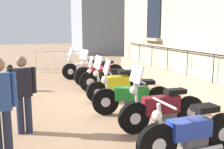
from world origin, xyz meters
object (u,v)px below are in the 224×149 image
at_px(motorcycle_red, 99,72).
at_px(motorcycle_maroon, 162,109).
at_px(motorcycle_yellow, 117,86).
at_px(pedestrian_walking, 23,91).
at_px(motorcycle_black, 109,79).
at_px(motorcycle_green, 132,96).
at_px(bollard, 10,77).
at_px(motorcycle_blue, 191,134).
at_px(pedestrian_standing, 0,103).
at_px(motorcycle_white, 87,68).
at_px(crowd_barrier, 60,61).

xyz_separation_m(motorcycle_red, motorcycle_maroon, (0.02, 4.86, -0.01)).
bearing_deg(motorcycle_yellow, pedestrian_walking, 33.10).
bearing_deg(motorcycle_black, motorcycle_yellow, 83.65).
bearing_deg(motorcycle_green, motorcycle_red, -93.21).
relative_size(motorcycle_yellow, bollard, 2.13).
height_order(motorcycle_blue, pedestrian_standing, pedestrian_standing).
distance_m(motorcycle_white, pedestrian_standing, 7.08).
bearing_deg(motorcycle_yellow, bollard, -38.54).
height_order(motorcycle_red, motorcycle_black, motorcycle_red).
height_order(crowd_barrier, pedestrian_standing, pedestrian_standing).
bearing_deg(bollard, motorcycle_yellow, 141.46).
bearing_deg(motorcycle_white, bollard, 23.18).
height_order(motorcycle_yellow, crowd_barrier, motorcycle_yellow).
distance_m(motorcycle_black, motorcycle_green, 2.43).
height_order(motorcycle_red, motorcycle_green, motorcycle_green).
height_order(motorcycle_green, bollard, motorcycle_green).
xyz_separation_m(motorcycle_black, motorcycle_green, (0.18, 2.43, 0.02)).
bearing_deg(pedestrian_standing, motorcycle_green, -153.28).
xyz_separation_m(motorcycle_green, motorcycle_blue, (0.00, 2.46, -0.03)).
bearing_deg(motorcycle_maroon, motorcycle_green, -81.39).
distance_m(motorcycle_maroon, crowd_barrier, 8.26).
relative_size(pedestrian_standing, pedestrian_walking, 1.06).
height_order(motorcycle_white, motorcycle_red, motorcycle_red).
distance_m(motorcycle_maroon, pedestrian_standing, 3.14).
relative_size(motorcycle_black, bollard, 2.27).
bearing_deg(motorcycle_green, motorcycle_yellow, -92.37).
relative_size(motorcycle_maroon, pedestrian_walking, 1.26).
bearing_deg(pedestrian_standing, pedestrian_walking, -109.06).
distance_m(pedestrian_standing, pedestrian_walking, 1.06).
bearing_deg(motorcycle_maroon, motorcycle_white, -88.62).
height_order(motorcycle_yellow, motorcycle_blue, motorcycle_yellow).
xyz_separation_m(motorcycle_white, motorcycle_blue, (0.04, 7.42, -0.00)).
xyz_separation_m(motorcycle_red, bollard, (3.19, 0.00, -0.00)).
distance_m(motorcycle_white, motorcycle_blue, 7.42).
bearing_deg(motorcycle_yellow, motorcycle_white, -89.72).
relative_size(motorcycle_yellow, pedestrian_walking, 1.20).
relative_size(crowd_barrier, bollard, 2.59).
distance_m(motorcycle_yellow, crowd_barrier, 5.83).
bearing_deg(motorcycle_blue, motorcycle_green, -90.07).
relative_size(motorcycle_red, crowd_barrier, 0.90).
bearing_deg(pedestrian_walking, motorcycle_black, -133.54).
xyz_separation_m(motorcycle_red, pedestrian_standing, (3.12, 5.13, 0.49)).
xyz_separation_m(motorcycle_blue, crowd_barrier, (0.84, -9.46, 0.14)).
relative_size(motorcycle_white, motorcycle_maroon, 1.09).
bearing_deg(motorcycle_green, motorcycle_white, -90.38).
bearing_deg(motorcycle_white, motorcycle_maroon, 91.38).
bearing_deg(bollard, motorcycle_green, 129.21).
relative_size(motorcycle_maroon, pedestrian_standing, 1.20).
distance_m(crowd_barrier, pedestrian_standing, 8.72).
relative_size(motorcycle_red, bollard, 2.33).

